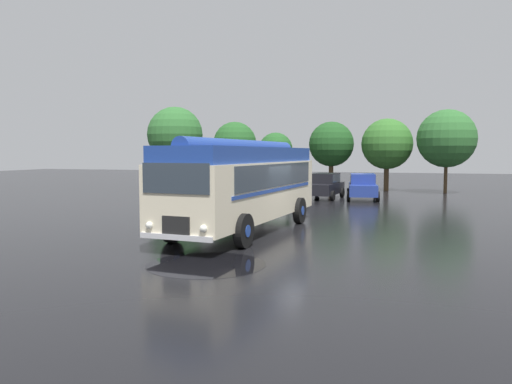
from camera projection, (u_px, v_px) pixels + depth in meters
ground_plane at (271, 231)px, 19.13m from camera, size 120.00×120.00×0.00m
vintage_bus at (244, 182)px, 18.91m from camera, size 3.50×10.29×3.49m
car_near_left at (277, 185)px, 33.68m from camera, size 2.31×4.36×1.66m
car_mid_left at (325, 186)px, 32.74m from camera, size 2.29×4.36×1.66m
car_mid_right at (363, 186)px, 31.96m from camera, size 2.33×4.37×1.66m
tree_far_left at (174, 135)px, 42.60m from camera, size 4.72×4.72×6.92m
tree_left_of_centre at (234, 143)px, 41.04m from camera, size 3.56×3.56×5.55m
tree_centre at (275, 150)px, 41.68m from camera, size 2.83×2.83×4.70m
tree_right_of_centre at (332, 144)px, 40.38m from camera, size 3.63×3.63×5.53m
tree_far_right at (385, 144)px, 39.05m from camera, size 3.96×3.96×5.68m
tree_extra_right at (447, 138)px, 36.63m from camera, size 4.28×4.28×6.20m
puddle_patch at (206, 264)px, 13.42m from camera, size 3.22×3.22×0.01m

